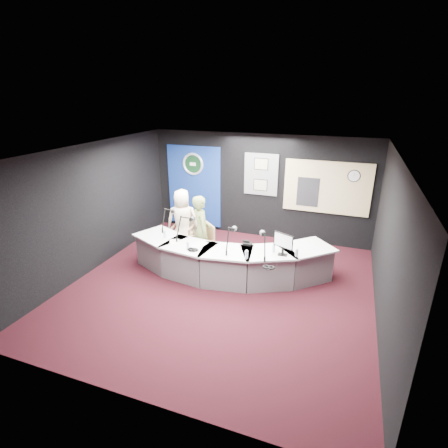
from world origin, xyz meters
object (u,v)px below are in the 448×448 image
(broadcast_desk, at_px, (227,260))
(armchair_right, at_px, (202,246))
(person_man, at_px, (182,221))
(person_woman, at_px, (201,231))
(armchair_left, at_px, (183,233))

(broadcast_desk, bearing_deg, armchair_right, 156.48)
(person_man, xyz_separation_m, person_woman, (0.74, -0.55, 0.04))
(person_woman, bearing_deg, armchair_right, -0.00)
(person_woman, bearing_deg, armchair_left, 17.74)
(person_man, bearing_deg, broadcast_desk, 125.94)
(broadcast_desk, height_order, person_woman, person_woman)
(armchair_right, bearing_deg, person_man, -172.23)
(armchair_right, relative_size, person_man, 0.57)
(broadcast_desk, xyz_separation_m, armchair_left, (-1.47, 0.86, 0.07))
(armchair_left, distance_m, armchair_right, 0.92)
(broadcast_desk, height_order, person_man, person_man)
(armchair_left, height_order, person_man, person_man)
(broadcast_desk, bearing_deg, person_man, 149.63)
(person_man, distance_m, person_woman, 0.92)
(armchair_right, height_order, person_man, person_man)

